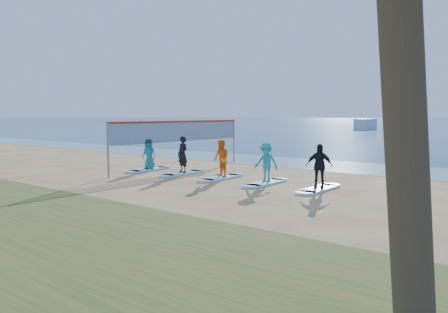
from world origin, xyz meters
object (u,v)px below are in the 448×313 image
Objects in this scene: student_0 at (149,154)px; student_4 at (319,166)px; student_2 at (221,158)px; student_3 at (266,162)px; surfboard_2 at (221,178)px; volleyball_net at (180,132)px; student_1 at (183,154)px; boat_offshore_a at (365,129)px; surfboard_1 at (183,173)px; surfboard_3 at (266,183)px; surfboard_4 at (319,189)px; surfboard_0 at (149,170)px.

student_4 reaches higher than student_0.
student_2 is 2.30m from student_3.
surfboard_2 is at bearing -13.94° from student_0.
student_3 is at bearing -14.46° from volleyball_net.
student_2 is 1.02× the size of student_3.
student_1 is 6.90m from student_4.
volleyball_net reaches higher than student_1.
student_1 is 1.04× the size of student_4.
boat_offshore_a is 5.21× the size of student_3.
surfboard_1 is (1.70, -1.62, -1.86)m from volleyball_net.
surfboard_2 is at bearing 180.00° from surfboard_3.
surfboard_3 is 1.35× the size of student_4.
volleyball_net reaches higher than surfboard_4.
surfboard_4 is at bearing 0.00° from student_4.
surfboard_1 is 1.37× the size of student_2.
surfboard_4 is (4.60, 0.00, -0.85)m from student_2.
student_2 is (4.60, 0.00, 0.05)m from student_0.
student_4 is (8.60, -1.62, -1.00)m from volleyball_net.
volleyball_net is at bearing 146.64° from student_1.
surfboard_4 is 0.86m from student_4.
surfboard_4 is at bearing -13.94° from student_0.
surfboard_0 is 1.30× the size of student_1.
boat_offshore_a is (-13.65, 63.35, -1.90)m from volleyball_net.
student_1 is at bearing -82.56° from boat_offshore_a.
surfboard_1 is at bearing 173.40° from student_3.
surfboard_3 is at bearing 21.46° from student_2.
surfboard_3 is (4.60, 0.00, -0.89)m from student_1.
surfboard_2 and surfboard_4 have the same top height.
student_2 is at bearing 173.40° from student_3.
student_3 reaches higher than student_0.
boat_offshore_a reaches higher than surfboard_3.
student_1 is (0.00, 0.00, 0.89)m from surfboard_1.
surfboard_1 is at bearing 0.00° from surfboard_0.
surfboard_2 is (4.00, -1.62, -1.86)m from volleyball_net.
surfboard_2 is 0.85m from student_2.
student_2 is (17.64, -64.97, 0.89)m from boat_offshore_a.
student_4 is (9.21, 0.00, 0.86)m from surfboard_0.
student_4 is at bearing -6.60° from student_3.
volleyball_net is at bearing 165.54° from surfboard_3.
surfboard_0 is at bearing 159.19° from student_4.
boat_offshore_a is 3.74× the size of surfboard_3.
student_3 reaches higher than boat_offshore_a.
student_0 is 6.90m from student_3.
surfboard_3 is at bearing 10.40° from student_1.
student_1 is (15.34, -64.97, 0.94)m from boat_offshore_a.
student_3 reaches higher than surfboard_3.
student_0 is at bearing 180.00° from surfboard_4.
student_2 reaches higher than surfboard_1.
surfboard_4 is (4.60, 0.00, 0.00)m from surfboard_2.
student_0 reaches higher than surfboard_3.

